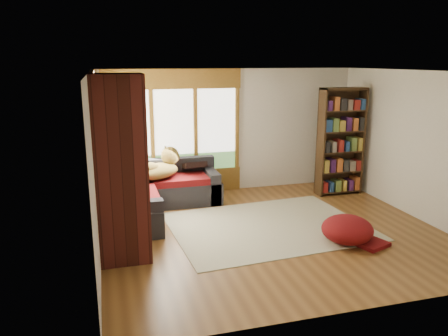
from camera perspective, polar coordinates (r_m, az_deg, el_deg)
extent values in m
plane|color=brown|center=(7.40, 6.22, -8.13)|extent=(5.50, 5.50, 0.00)
plane|color=white|center=(6.87, 6.80, 12.42)|extent=(5.50, 5.50, 0.00)
cube|color=silver|center=(9.34, 0.77, 4.88)|extent=(5.50, 0.04, 2.60)
cube|color=silver|center=(4.87, 17.52, -4.30)|extent=(5.50, 0.04, 2.60)
cube|color=silver|center=(6.53, -16.52, 0.33)|extent=(0.04, 5.00, 2.60)
cube|color=silver|center=(8.43, 24.14, 2.67)|extent=(0.04, 5.00, 2.60)
cube|color=olive|center=(9.05, -6.51, 4.82)|extent=(2.82, 0.10, 1.90)
cube|color=white|center=(9.05, -6.51, 4.82)|extent=(2.54, 0.09, 1.62)
cube|color=olive|center=(7.69, -16.23, 2.73)|extent=(0.10, 2.62, 1.90)
cube|color=white|center=(7.69, -16.23, 2.73)|extent=(0.09, 2.36, 1.62)
cube|color=#61804E|center=(8.45, -16.19, 6.45)|extent=(0.03, 0.72, 0.90)
cube|color=#471914|center=(6.19, -13.31, -0.19)|extent=(0.70, 0.70, 2.60)
cube|color=black|center=(8.84, -8.76, -3.07)|extent=(2.20, 0.90, 0.42)
cube|color=black|center=(9.07, -9.12, -0.02)|extent=(2.20, 0.20, 0.38)
cube|color=black|center=(8.97, -2.43, -2.05)|extent=(0.20, 0.90, 0.60)
cube|color=maroon|center=(8.64, -9.38, -1.63)|extent=(1.90, 0.66, 0.12)
cube|color=black|center=(8.17, -12.74, -4.67)|extent=(0.90, 2.20, 0.42)
cube|color=black|center=(8.05, -15.38, -2.14)|extent=(0.20, 2.20, 0.38)
cube|color=black|center=(7.20, -12.34, -6.47)|extent=(0.90, 0.20, 0.60)
cube|color=maroon|center=(7.76, -11.82, -3.53)|extent=(0.66, 1.20, 0.12)
cube|color=maroon|center=(8.67, -12.26, -1.70)|extent=(0.66, 0.66, 0.12)
cube|color=silver|center=(7.57, 5.75, -7.56)|extent=(3.40, 2.69, 0.01)
cube|color=#3A2413|center=(9.64, 17.35, 3.41)|extent=(0.04, 0.32, 2.23)
cube|color=#3A2413|center=(9.18, 12.53, 3.22)|extent=(0.04, 0.32, 2.23)
cube|color=#3A2413|center=(9.53, 14.55, 3.48)|extent=(0.96, 0.02, 2.23)
cube|color=#3A2413|center=(9.64, 14.61, -2.85)|extent=(0.88, 0.30, 0.03)
cube|color=#3A2413|center=(9.53, 14.76, -0.40)|extent=(0.88, 0.30, 0.03)
cube|color=#3A2413|center=(9.44, 14.92, 2.11)|extent=(0.88, 0.30, 0.03)
cube|color=#3A2413|center=(9.36, 15.08, 4.66)|extent=(0.88, 0.30, 0.03)
cube|color=#3A2413|center=(9.31, 15.25, 7.25)|extent=(0.88, 0.30, 0.03)
cube|color=#3A2413|center=(9.27, 15.42, 9.86)|extent=(0.88, 0.30, 0.03)
cube|color=#726659|center=(9.38, 15.06, 3.30)|extent=(0.84, 0.24, 2.07)
ellipsoid|color=maroon|center=(7.09, 15.81, -7.65)|extent=(0.93, 0.93, 0.43)
ellipsoid|color=olive|center=(8.40, -8.65, -0.11)|extent=(1.03, 0.94, 0.29)
sphere|color=olive|center=(8.56, -7.05, 1.18)|extent=(0.49, 0.49, 0.35)
cone|color=olive|center=(8.49, -7.37, 2.04)|extent=(0.18, 0.18, 0.15)
ellipsoid|color=black|center=(7.72, -12.06, -1.84)|extent=(0.61, 0.79, 0.24)
sphere|color=black|center=(7.93, -12.64, -0.59)|extent=(0.35, 0.35, 0.29)
cone|color=black|center=(7.86, -12.59, 0.14)|extent=(0.13, 0.13, 0.12)
cube|color=black|center=(9.00, -4.63, 1.04)|extent=(0.45, 0.12, 0.45)
cube|color=black|center=(8.91, -8.42, 0.80)|extent=(0.45, 0.12, 0.45)
cube|color=black|center=(8.40, -14.31, -0.29)|extent=(0.45, 0.12, 0.45)
cube|color=black|center=(7.34, -14.07, -2.33)|extent=(0.45, 0.12, 0.45)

